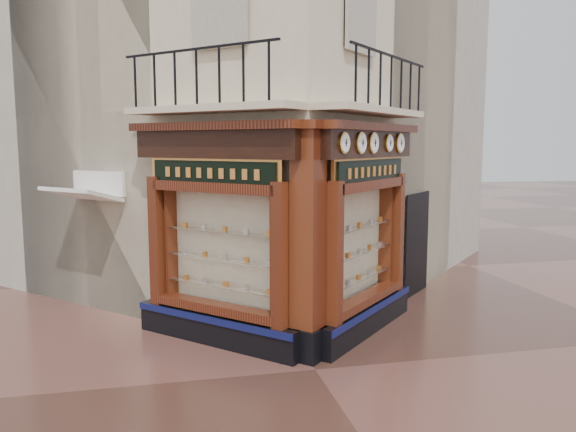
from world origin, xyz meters
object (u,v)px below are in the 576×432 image
object	(u,v)px
corner_pilaster	(308,245)
signboard_left	(212,173)
clock_b	(361,143)
clock_c	(374,143)
clock_d	(389,143)
signboard_right	(371,171)
clock_a	(344,143)
clock_e	(400,143)
awning	(87,317)

from	to	relation	value
corner_pilaster	signboard_left	size ratio (longest dim) A/B	1.90
clock_b	clock_c	bearing A→B (deg)	-0.00
clock_b	clock_c	size ratio (longest dim) A/B	0.99
clock_d	signboard_right	world-z (taller)	clock_d
clock_a	signboard_left	xyz separation A→B (m)	(-2.07, 1.01, -0.52)
clock_a	signboard_right	xyz separation A→B (m)	(0.85, 1.01, -0.52)
clock_b	signboard_right	distance (m)	0.86
clock_b	signboard_left	distance (m)	2.64
clock_a	signboard_right	distance (m)	1.42
clock_d	signboard_left	distance (m)	3.47
clock_b	signboard_left	size ratio (longest dim) A/B	0.18
clock_a	signboard_right	world-z (taller)	clock_a
clock_e	signboard_left	distance (m)	3.92
corner_pilaster	signboard_right	world-z (taller)	corner_pilaster
clock_c	clock_b	bearing A→B (deg)	180.00
clock_a	clock_d	size ratio (longest dim) A/B	1.04
signboard_left	corner_pilaster	bearing A→B (deg)	-169.75
clock_a	awning	size ratio (longest dim) A/B	0.23
clock_c	clock_e	world-z (taller)	clock_e
clock_a	awning	bearing A→B (deg)	99.60
clock_d	awning	distance (m)	7.18
clock_b	clock_e	size ratio (longest dim) A/B	0.97
corner_pilaster	signboard_right	bearing A→B (deg)	-10.25
awning	clock_c	bearing A→B (deg)	-159.08
clock_b	signboard_right	world-z (taller)	clock_b
corner_pilaster	clock_a	world-z (taller)	corner_pilaster
clock_a	clock_e	bearing A→B (deg)	0.00
corner_pilaster	signboard_right	xyz separation A→B (m)	(1.46, 1.01, 1.15)
corner_pilaster	clock_e	world-z (taller)	corner_pilaster
clock_b	clock_e	world-z (taller)	clock_e
clock_c	clock_e	xyz separation A→B (m)	(0.92, 0.92, -0.00)
clock_b	clock_e	bearing A→B (deg)	0.00
clock_c	awning	distance (m)	6.92
clock_d	clock_e	xyz separation A→B (m)	(0.40, 0.40, -0.00)
awning	signboard_right	world-z (taller)	signboard_right
clock_b	corner_pilaster	bearing A→B (deg)	158.38
clock_b	clock_c	distance (m)	0.53
clock_e	signboard_right	world-z (taller)	clock_e
clock_a	clock_c	size ratio (longest dim) A/B	0.91
awning	signboard_left	size ratio (longest dim) A/B	0.74
clock_d	clock_b	bearing A→B (deg)	180.00
corner_pilaster	clock_e	size ratio (longest dim) A/B	10.14
awning	signboard_left	xyz separation A→B (m)	(2.49, -2.23, 3.10)
corner_pilaster	signboard_right	distance (m)	2.12
clock_d	awning	bearing A→B (deg)	117.18
corner_pilaster	signboard_right	size ratio (longest dim) A/B	1.87
clock_d	clock_a	bearing A→B (deg)	-180.00
corner_pilaster	clock_c	size ratio (longest dim) A/B	10.31
clock_e	signboard_right	distance (m)	1.27
clock_a	clock_c	world-z (taller)	clock_c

